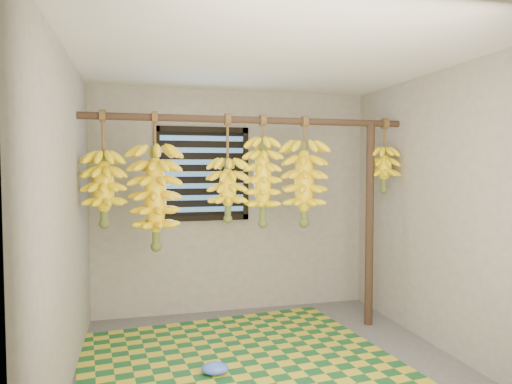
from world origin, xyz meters
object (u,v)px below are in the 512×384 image
object	(u,v)px
plastic_bag	(215,369)
banana_bunch_c	(228,189)
banana_bunch_d	(263,181)
banana_bunch_b	(156,197)
support_post	(370,225)
woven_mat	(235,357)
banana_bunch_f	(384,169)
banana_bunch_a	(104,189)
banana_bunch_e	(304,183)

from	to	relation	value
plastic_bag	banana_bunch_c	world-z (taller)	banana_bunch_c
banana_bunch_d	plastic_bag	bearing A→B (deg)	-127.99
banana_bunch_b	banana_bunch_d	xyz separation A→B (m)	(0.97, 0.00, 0.13)
support_post	woven_mat	xyz separation A→B (m)	(-1.46, -0.45, -0.99)
banana_bunch_b	support_post	bearing A→B (deg)	0.00
woven_mat	banana_bunch_f	distance (m)	2.28
banana_bunch_a	banana_bunch_e	distance (m)	1.81
banana_bunch_d	banana_bunch_e	xyz separation A→B (m)	(0.41, -0.00, -0.02)
banana_bunch_e	support_post	bearing A→B (deg)	0.00
banana_bunch_c	banana_bunch_f	size ratio (longest dim) A/B	1.34
support_post	plastic_bag	size ratio (longest dim) A/B	9.45
banana_bunch_b	banana_bunch_e	distance (m)	1.38
woven_mat	banana_bunch_a	world-z (taller)	banana_bunch_a
support_post	banana_bunch_e	size ratio (longest dim) A/B	1.95
banana_bunch_a	banana_bunch_b	bearing A→B (deg)	0.00
banana_bunch_e	banana_bunch_a	bearing A→B (deg)	180.00
support_post	banana_bunch_c	bearing A→B (deg)	180.00
banana_bunch_b	banana_bunch_e	bearing A→B (deg)	0.00
banana_bunch_c	banana_bunch_e	distance (m)	0.74
woven_mat	banana_bunch_c	xyz separation A→B (m)	(0.03, 0.45, 1.36)
plastic_bag	banana_bunch_d	size ratio (longest dim) A/B	0.21
banana_bunch_d	banana_bunch_f	world-z (taller)	same
plastic_bag	banana_bunch_b	distance (m)	1.51
support_post	banana_bunch_f	size ratio (longest dim) A/B	2.77
banana_bunch_b	banana_bunch_f	distance (m)	2.23
plastic_bag	banana_bunch_a	xyz separation A→B (m)	(-0.82, 0.73, 1.34)
banana_bunch_b	banana_bunch_f	world-z (taller)	same
banana_bunch_a	banana_bunch_e	world-z (taller)	same
banana_bunch_d	banana_bunch_a	bearing A→B (deg)	-180.00
woven_mat	banana_bunch_e	world-z (taller)	banana_bunch_e
banana_bunch_c	banana_bunch_d	size ratio (longest dim) A/B	0.95
support_post	woven_mat	distance (m)	1.82
plastic_bag	banana_bunch_d	bearing A→B (deg)	52.01
banana_bunch_c	support_post	bearing A→B (deg)	0.00
banana_bunch_f	woven_mat	bearing A→B (deg)	-164.42
woven_mat	banana_bunch_a	bearing A→B (deg)	156.66
banana_bunch_f	banana_bunch_c	bearing A→B (deg)	180.00
banana_bunch_d	banana_bunch_e	size ratio (longest dim) A/B	0.99
support_post	woven_mat	size ratio (longest dim) A/B	0.82
banana_bunch_b	banana_bunch_e	size ratio (longest dim) A/B	1.16
banana_bunch_d	woven_mat	bearing A→B (deg)	-128.66
banana_bunch_c	banana_bunch_d	world-z (taller)	same
banana_bunch_e	woven_mat	bearing A→B (deg)	-149.69
woven_mat	banana_bunch_c	distance (m)	1.44
plastic_bag	banana_bunch_d	world-z (taller)	banana_bunch_d
banana_bunch_c	banana_bunch_d	xyz separation A→B (m)	(0.33, 0.00, 0.07)
banana_bunch_b	banana_bunch_f	size ratio (longest dim) A/B	1.65
woven_mat	banana_bunch_c	world-z (taller)	banana_bunch_c
banana_bunch_e	banana_bunch_b	bearing A→B (deg)	180.00
woven_mat	banana_bunch_d	world-z (taller)	banana_bunch_d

